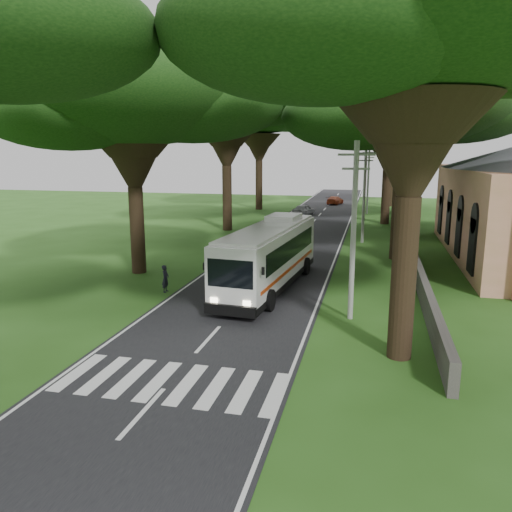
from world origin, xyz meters
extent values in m
plane|color=#264E16|center=(0.00, 0.00, 0.00)|extent=(140.00, 140.00, 0.00)
cube|color=black|center=(0.00, 25.00, 0.01)|extent=(8.00, 120.00, 0.04)
cube|color=silver|center=(0.00, -2.00, 0.00)|extent=(8.00, 3.00, 0.01)
cube|color=#383533|center=(9.00, 24.00, 0.60)|extent=(0.35, 50.00, 1.20)
cylinder|color=gray|center=(5.50, 6.00, 4.00)|extent=(0.24, 0.24, 8.00)
cube|color=gray|center=(5.50, 6.00, 7.40)|extent=(1.60, 0.10, 0.10)
cube|color=gray|center=(5.50, 6.00, 6.80)|extent=(1.20, 0.10, 0.10)
cylinder|color=gray|center=(5.50, 26.00, 4.00)|extent=(0.24, 0.24, 8.00)
cube|color=gray|center=(5.50, 26.00, 7.40)|extent=(1.60, 0.10, 0.10)
cube|color=gray|center=(5.50, 26.00, 6.80)|extent=(1.20, 0.10, 0.10)
cylinder|color=gray|center=(5.50, 46.00, 4.00)|extent=(0.24, 0.24, 8.00)
cube|color=gray|center=(5.50, 46.00, 7.40)|extent=(1.60, 0.10, 0.10)
cube|color=gray|center=(5.50, 46.00, 6.80)|extent=(1.20, 0.10, 0.10)
cylinder|color=black|center=(-8.00, 12.00, 2.68)|extent=(0.90, 0.90, 5.37)
cone|color=black|center=(-8.00, 12.00, 7.27)|extent=(3.20, 3.20, 3.80)
ellipsoid|color=black|center=(-8.00, 12.00, 10.92)|extent=(14.74, 14.74, 6.19)
cylinder|color=black|center=(-7.50, 30.00, 3.09)|extent=(0.90, 0.90, 6.19)
cone|color=black|center=(-7.50, 30.00, 8.09)|extent=(3.20, 3.20, 3.80)
ellipsoid|color=black|center=(-7.50, 30.00, 12.74)|extent=(14.50, 14.50, 6.09)
cylinder|color=black|center=(-8.50, 48.00, 3.17)|extent=(0.90, 0.90, 6.34)
cone|color=black|center=(-8.50, 48.00, 8.24)|extent=(3.20, 3.20, 3.80)
ellipsoid|color=black|center=(-8.50, 48.00, 13.08)|extent=(15.86, 15.86, 6.66)
cylinder|color=black|center=(7.50, 2.00, 2.99)|extent=(0.90, 0.90, 5.98)
cone|color=black|center=(7.50, 2.00, 7.88)|extent=(3.20, 3.20, 3.80)
ellipsoid|color=black|center=(7.50, 2.00, 12.30)|extent=(14.66, 14.66, 6.16)
cylinder|color=black|center=(8.00, 20.00, 2.68)|extent=(0.90, 0.90, 5.36)
cone|color=black|center=(8.00, 20.00, 7.26)|extent=(3.20, 3.20, 3.80)
ellipsoid|color=black|center=(8.00, 20.00, 10.91)|extent=(14.55, 14.55, 6.11)
cylinder|color=black|center=(7.50, 38.00, 2.81)|extent=(0.90, 0.90, 5.61)
cone|color=black|center=(7.50, 38.00, 7.51)|extent=(3.20, 3.20, 3.80)
ellipsoid|color=black|center=(7.50, 38.00, 11.47)|extent=(16.10, 16.10, 6.76)
cylinder|color=black|center=(8.50, 56.00, 3.04)|extent=(0.90, 0.90, 6.08)
cone|color=black|center=(8.50, 56.00, 7.98)|extent=(3.20, 3.20, 3.80)
ellipsoid|color=black|center=(8.50, 56.00, 12.52)|extent=(13.74, 13.74, 5.77)
cube|color=silver|center=(0.80, 10.24, 1.90)|extent=(3.54, 12.01, 2.91)
cube|color=black|center=(0.83, 10.53, 2.32)|extent=(3.40, 9.85, 1.08)
cube|color=black|center=(0.80, 10.24, 0.49)|extent=(3.58, 12.05, 0.35)
cube|color=#AF380B|center=(0.80, 10.24, 1.23)|extent=(3.48, 10.83, 0.18)
cube|color=silver|center=(0.80, 10.24, 3.41)|extent=(3.29, 11.40, 0.18)
cylinder|color=black|center=(-0.79, 6.42, 0.54)|extent=(0.44, 1.11, 1.08)
cylinder|color=black|center=(1.67, 6.20, 0.54)|extent=(0.44, 1.11, 1.08)
cylinder|color=black|center=(-0.08, 14.08, 0.54)|extent=(0.44, 1.11, 1.08)
cylinder|color=black|center=(2.37, 13.86, 0.54)|extent=(0.44, 1.11, 1.08)
imported|color=#A4A4A9|center=(-1.86, 43.15, 0.67)|extent=(2.64, 4.05, 1.28)
imported|color=#9A3516|center=(0.80, 56.61, 0.61)|extent=(2.45, 4.26, 1.16)
imported|color=black|center=(-4.54, 8.18, 0.75)|extent=(0.37, 0.55, 1.50)
camera|label=1|loc=(6.33, -16.26, 7.54)|focal=35.00mm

